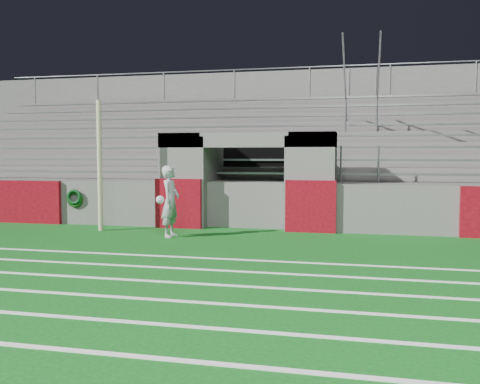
# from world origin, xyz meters

# --- Properties ---
(ground) EXTENTS (90.00, 90.00, 0.00)m
(ground) POSITION_xyz_m (0.00, 0.00, 0.00)
(ground) COLOR #0C4D13
(ground) RESTS_ON ground
(field_post) EXTENTS (0.13, 0.13, 3.42)m
(field_post) POSITION_xyz_m (-3.63, 2.00, 1.71)
(field_post) COLOR #C3BC91
(field_post) RESTS_ON ground
(field_markings) EXTENTS (28.00, 8.09, 0.01)m
(field_markings) POSITION_xyz_m (0.00, -5.00, 0.01)
(field_markings) COLOR white
(field_markings) RESTS_ON ground
(stadium_structure) EXTENTS (26.00, 8.48, 5.42)m
(stadium_structure) POSITION_xyz_m (0.00, 7.97, 1.49)
(stadium_structure) COLOR #565351
(stadium_structure) RESTS_ON ground
(goalkeeper_with_ball) EXTENTS (0.55, 0.64, 1.74)m
(goalkeeper_with_ball) POSITION_xyz_m (-1.45, 1.41, 0.87)
(goalkeeper_with_ball) COLOR #A1A6AB
(goalkeeper_with_ball) RESTS_ON ground
(hose_coil) EXTENTS (0.50, 0.14, 0.53)m
(hose_coil) POSITION_xyz_m (-4.93, 2.93, 0.77)
(hose_coil) COLOR #0B380B
(hose_coil) RESTS_ON ground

